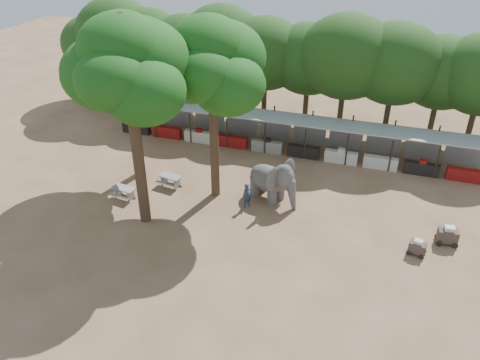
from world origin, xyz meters
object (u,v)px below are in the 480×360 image
(yard_tree_back, at_px, (211,65))
(cart_back, at_px, (448,235))
(yard_tree_center, at_px, (127,69))
(elephant, at_px, (273,180))
(cart_front, at_px, (417,247))
(yard_tree_left, at_px, (127,57))
(handler, at_px, (247,196))
(picnic_table_far, at_px, (170,179))
(picnic_table_near, at_px, (124,191))

(yard_tree_back, bearing_deg, cart_back, -4.12)
(yard_tree_center, height_order, elephant, yard_tree_center)
(yard_tree_back, xyz_separation_m, cart_front, (12.65, -2.53, -8.08))
(yard_tree_left, height_order, cart_front, yard_tree_left)
(yard_tree_left, relative_size, handler, 6.72)
(yard_tree_center, relative_size, picnic_table_far, 6.84)
(handler, relative_size, cart_front, 1.51)
(handler, bearing_deg, yard_tree_back, 108.24)
(yard_tree_center, xyz_separation_m, elephant, (6.81, 4.38, -7.79))
(yard_tree_back, height_order, elephant, yard_tree_back)
(handler, relative_size, picnic_table_near, 0.97)
(elephant, distance_m, cart_back, 10.56)
(yard_tree_left, relative_size, picnic_table_near, 6.55)
(cart_front, bearing_deg, picnic_table_far, -175.30)
(yard_tree_center, bearing_deg, yard_tree_back, 53.14)
(yard_tree_center, relative_size, cart_back, 9.81)
(picnic_table_near, bearing_deg, picnic_table_far, 54.38)
(yard_tree_back, relative_size, handler, 6.93)
(yard_tree_left, relative_size, cart_back, 8.98)
(yard_tree_back, xyz_separation_m, cart_back, (14.24, -1.03, -7.98))
(elephant, distance_m, picnic_table_far, 7.01)
(yard_tree_back, relative_size, cart_back, 9.26)
(picnic_table_near, relative_size, cart_front, 1.55)
(yard_tree_left, distance_m, cart_back, 21.73)
(yard_tree_left, height_order, yard_tree_center, yard_tree_center)
(yard_tree_back, bearing_deg, picnic_table_near, -155.37)
(picnic_table_near, bearing_deg, yard_tree_back, 32.66)
(picnic_table_near, xyz_separation_m, cart_back, (19.55, 1.41, 0.07))
(picnic_table_near, bearing_deg, cart_front, 7.71)
(yard_tree_back, distance_m, cart_front, 15.22)
(handler, relative_size, picnic_table_far, 0.93)
(handler, bearing_deg, picnic_table_far, 120.83)
(picnic_table_far, xyz_separation_m, cart_front, (15.77, -2.39, -0.04))
(yard_tree_center, distance_m, handler, 10.50)
(yard_tree_left, xyz_separation_m, elephant, (9.81, -0.62, -6.79))
(yard_tree_back, distance_m, picnic_table_far, 8.62)
(picnic_table_near, bearing_deg, yard_tree_left, 109.48)
(picnic_table_near, bearing_deg, handler, 18.67)
(yard_tree_back, distance_m, handler, 8.18)
(yard_tree_center, xyz_separation_m, handler, (5.53, 3.04, -8.39))
(yard_tree_center, height_order, yard_tree_back, yard_tree_center)
(elephant, height_order, picnic_table_near, elephant)
(elephant, bearing_deg, cart_back, 16.89)
(handler, xyz_separation_m, cart_back, (11.71, -0.07, -0.25))
(picnic_table_near, height_order, picnic_table_far, picnic_table_far)
(picnic_table_far, bearing_deg, yard_tree_center, -78.80)
(yard_tree_left, bearing_deg, picnic_table_near, -78.55)
(picnic_table_near, relative_size, picnic_table_far, 0.96)
(yard_tree_left, bearing_deg, cart_back, -5.71)
(yard_tree_center, height_order, picnic_table_far, yard_tree_center)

